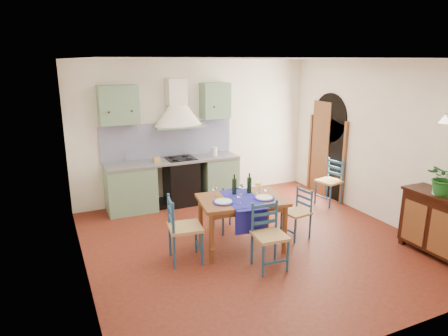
{
  "coord_description": "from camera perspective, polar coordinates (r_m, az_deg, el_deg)",
  "views": [
    {
      "loc": [
        -2.83,
        -5.03,
        2.78
      ],
      "look_at": [
        -0.38,
        0.3,
        1.19
      ],
      "focal_mm": 32.0,
      "sensor_mm": 36.0,
      "label": 1
    }
  ],
  "objects": [
    {
      "name": "left_wall",
      "position": [
        5.23,
        -20.13,
        -1.1
      ],
      "size": [
        0.04,
        5.0,
        2.8
      ],
      "primitive_type": "cube",
      "color": "white",
      "rests_on": "ground"
    },
    {
      "name": "chair_right",
      "position": [
        6.54,
        10.45,
        -6.26
      ],
      "size": [
        0.43,
        0.43,
        0.81
      ],
      "color": "navy",
      "rests_on": "ground"
    },
    {
      "name": "potted_plant",
      "position": [
        6.41,
        28.86,
        -1.17
      ],
      "size": [
        0.54,
        0.49,
        0.51
      ],
      "primitive_type": "imported",
      "rotation": [
        0.0,
        0.0,
        0.24
      ],
      "color": "#1A5A1F",
      "rests_on": "sideboard"
    },
    {
      "name": "back_wall",
      "position": [
        7.89,
        -6.61,
        2.39
      ],
      "size": [
        5.0,
        0.96,
        2.8
      ],
      "color": "white",
      "rests_on": "ground"
    },
    {
      "name": "right_wall",
      "position": [
        7.66,
        20.09,
        3.37
      ],
      "size": [
        0.26,
        5.0,
        2.8
      ],
      "color": "white",
      "rests_on": "ground"
    },
    {
      "name": "chair_far",
      "position": [
        6.66,
        0.51,
        -5.59
      ],
      "size": [
        0.41,
        0.41,
        0.82
      ],
      "color": "navy",
      "rests_on": "ground"
    },
    {
      "name": "ceiling",
      "position": [
        5.77,
        4.87,
        15.35
      ],
      "size": [
        5.0,
        5.0,
        0.01
      ],
      "primitive_type": "cube",
      "color": "white",
      "rests_on": "back_wall"
    },
    {
      "name": "chair_left",
      "position": [
        5.69,
        -5.92,
        -8.57
      ],
      "size": [
        0.51,
        0.51,
        0.97
      ],
      "color": "navy",
      "rests_on": "ground"
    },
    {
      "name": "floor",
      "position": [
        6.41,
        4.31,
        -10.6
      ],
      "size": [
        5.0,
        5.0,
        0.0
      ],
      "primitive_type": "plane",
      "color": "#49170F",
      "rests_on": "ground"
    },
    {
      "name": "sideboard",
      "position": [
        6.63,
        28.34,
        -6.78
      ],
      "size": [
        0.5,
        1.05,
        0.94
      ],
      "color": "black",
      "rests_on": "ground"
    },
    {
      "name": "chair_near",
      "position": [
        5.54,
        6.43,
        -9.57
      ],
      "size": [
        0.46,
        0.46,
        0.91
      ],
      "color": "navy",
      "rests_on": "ground"
    },
    {
      "name": "dining_table",
      "position": [
        5.96,
        2.6,
        -5.21
      ],
      "size": [
        1.37,
        1.06,
        1.11
      ],
      "color": "brown",
      "rests_on": "ground"
    },
    {
      "name": "chair_spare",
      "position": [
        8.17,
        14.93,
        -1.85
      ],
      "size": [
        0.5,
        0.5,
        0.89
      ],
      "color": "navy",
      "rests_on": "ground"
    }
  ]
}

